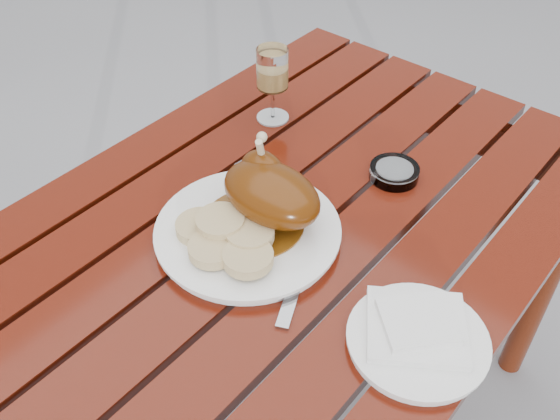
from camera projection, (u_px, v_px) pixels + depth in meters
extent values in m
cube|color=#65190C|center=(289.00, 343.00, 1.34)|extent=(0.80, 1.20, 0.75)
cylinder|color=white|center=(248.00, 232.00, 1.04)|extent=(0.37, 0.37, 0.02)
cylinder|color=#5B310A|center=(254.00, 222.00, 1.04)|extent=(0.17, 0.17, 0.00)
ellipsoid|color=#672D07|center=(271.00, 194.00, 1.02)|extent=(0.18, 0.12, 0.09)
ellipsoid|color=#672D07|center=(263.00, 171.00, 1.05)|extent=(0.09, 0.06, 0.07)
cylinder|color=#C6B28C|center=(262.00, 158.00, 1.04)|extent=(0.03, 0.04, 0.10)
cylinder|color=tan|center=(200.00, 227.00, 1.02)|extent=(0.08, 0.08, 0.02)
cylinder|color=tan|center=(213.00, 249.00, 0.98)|extent=(0.08, 0.08, 0.02)
cylinder|color=tan|center=(248.00, 257.00, 0.96)|extent=(0.08, 0.08, 0.02)
cylinder|color=tan|center=(250.00, 233.00, 1.00)|extent=(0.08, 0.08, 0.02)
cylinder|color=tan|center=(220.00, 222.00, 1.01)|extent=(0.08, 0.08, 0.02)
cylinder|color=tan|center=(272.00, 85.00, 1.26)|extent=(0.08, 0.08, 0.16)
cylinder|color=white|center=(417.00, 341.00, 0.88)|extent=(0.22, 0.22, 0.02)
cube|color=white|center=(416.00, 327.00, 0.88)|extent=(0.19, 0.19, 0.01)
cylinder|color=#B2B7BC|center=(394.00, 172.00, 1.16)|extent=(0.11, 0.11, 0.02)
cube|color=gray|center=(216.00, 184.00, 1.15)|extent=(0.04, 0.19, 0.01)
cube|color=gray|center=(298.00, 276.00, 0.98)|extent=(0.11, 0.20, 0.01)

